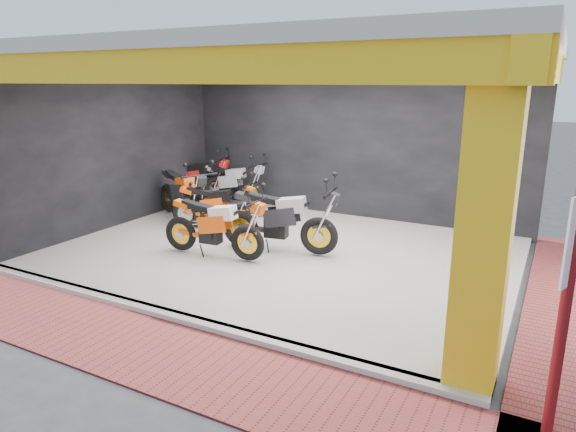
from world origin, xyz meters
name	(u,v)px	position (x,y,z in m)	size (l,w,h in m)	color
ground	(220,294)	(0.00, 0.00, 0.00)	(80.00, 80.00, 0.00)	#2D2D30
showroom_floor	(283,253)	(0.00, 2.00, 0.05)	(8.00, 6.00, 0.10)	white
showroom_ceiling	(283,52)	(0.00, 2.00, 3.60)	(8.40, 6.40, 0.20)	beige
back_wall	(348,143)	(0.00, 5.10, 1.75)	(8.20, 0.20, 3.50)	black
left_wall	(115,148)	(-4.10, 2.00, 1.75)	(0.20, 6.20, 3.50)	black
corner_column	(485,228)	(3.75, -0.75, 1.75)	(0.50, 0.50, 3.50)	yellow
header_beam_front	(162,67)	(0.00, -1.00, 3.30)	(8.40, 0.30, 0.40)	yellow
header_beam_right	(546,68)	(4.00, 2.00, 3.30)	(0.30, 6.40, 0.40)	yellow
floor_kerb	(176,317)	(0.00, -1.02, 0.05)	(8.00, 0.20, 0.10)	white
paver_front	(134,345)	(0.00, -1.80, 0.01)	(9.00, 1.40, 0.03)	maroon
signpost	(566,300)	(4.51, -1.23, 1.34)	(0.15, 0.32, 2.45)	maroon
moto_hero	(247,226)	(-0.25, 1.18, 0.75)	(2.12, 0.78, 1.29)	#FF560A
moto_row_a	(319,218)	(0.70, 2.03, 0.81)	(2.32, 0.86, 1.42)	black
moto_row_b	(240,205)	(-1.35, 2.63, 0.68)	(1.91, 0.71, 1.17)	#EB5909
moto_row_c	(196,195)	(-2.41, 2.55, 0.79)	(2.24, 0.83, 1.37)	black
moto_row_d	(216,177)	(-3.30, 4.50, 0.78)	(2.23, 0.83, 1.36)	red
moto_row_e	(252,182)	(-2.24, 4.50, 0.75)	(2.11, 0.78, 1.29)	#999BA0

